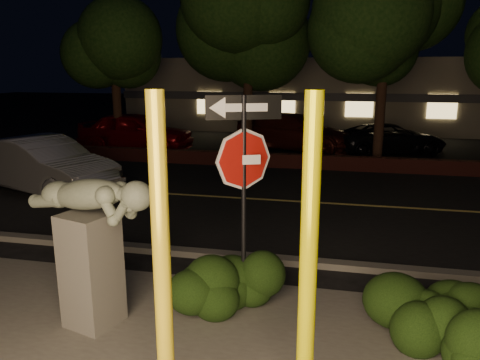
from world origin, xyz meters
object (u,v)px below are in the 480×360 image
yellow_pole_right (308,274)px  silver_sedan (43,165)px  parked_car_darkred (296,132)px  yellow_pole_left (162,272)px  parked_car_red (136,131)px  sculpture (90,234)px  parked_car_dark (390,139)px  signpost (244,160)px

yellow_pole_right → silver_sedan: (-8.00, 7.55, -0.87)m
yellow_pole_right → parked_car_darkred: yellow_pole_right is taller
silver_sedan → parked_car_darkred: 10.67m
yellow_pole_left → parked_car_red: size_ratio=0.68×
sculpture → parked_car_dark: sculpture is taller
yellow_pole_left → parked_car_dark: (3.57, 16.30, -1.04)m
sculpture → parked_car_darkred: bearing=101.5°
sculpture → yellow_pole_left: bearing=-27.2°
yellow_pole_right → parked_car_red: 16.73m
signpost → sculpture: bearing=-173.4°
yellow_pole_left → parked_car_darkred: yellow_pole_left is taller
parked_car_darkred → parked_car_dark: size_ratio=1.19×
signpost → sculpture: size_ratio=1.45×
yellow_pole_left → parked_car_red: bearing=115.4°
silver_sedan → sculpture: bearing=-121.7°
yellow_pole_left → silver_sedan: (-6.68, 7.79, -0.87)m
yellow_pole_left → silver_sedan: 10.30m
sculpture → parked_car_darkred: sculpture is taller
parked_car_red → yellow_pole_left: bearing=-152.1°
yellow_pole_left → silver_sedan: size_ratio=0.69×
yellow_pole_left → parked_car_red: (-7.00, 14.73, -0.83)m
sculpture → parked_car_darkred: (1.31, 14.79, -0.56)m
silver_sedan → parked_car_red: size_ratio=0.98×
silver_sedan → parked_car_darkred: silver_sedan is taller
yellow_pole_left → sculpture: (-1.65, 1.57, -0.33)m
parked_car_red → parked_car_dark: 10.69m
sculpture → parked_car_dark: bearing=87.0°
yellow_pole_right → parked_car_darkred: (-1.65, 16.13, -0.88)m
parked_car_dark → parked_car_darkred: bearing=67.8°
yellow_pole_left → yellow_pole_right: yellow_pole_left is taller
parked_car_darkred → signpost: bearing=-160.7°
signpost → parked_car_darkred: (-0.57, 13.80, -1.45)m
yellow_pole_right → sculpture: 3.27m
signpost → parked_car_red: signpost is taller
yellow_pole_left → parked_car_darkred: bearing=91.2°
yellow_pole_left → silver_sedan: bearing=130.6°
signpost → silver_sedan: signpost is taller
yellow_pole_left → yellow_pole_right: size_ratio=1.00×
yellow_pole_left → parked_car_dark: bearing=77.7°
sculpture → silver_sedan: (-5.03, 6.22, -0.54)m
parked_car_darkred → yellow_pole_right: bearing=-157.2°
yellow_pole_left → sculpture: size_ratio=1.53×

